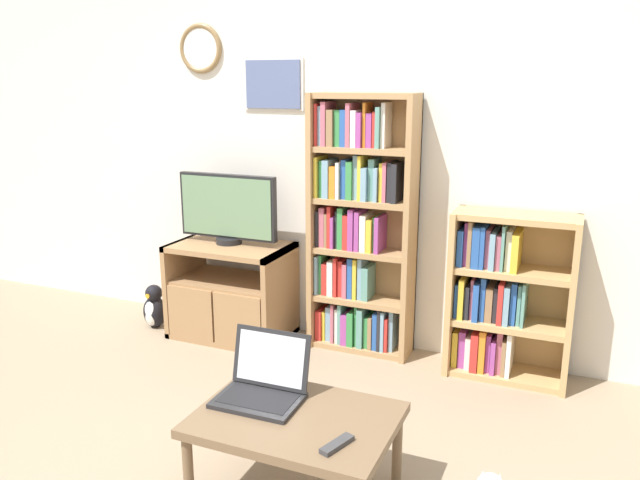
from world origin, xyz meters
name	(u,v)px	position (x,y,z in m)	size (l,w,h in m)	color
wall_back	(363,152)	(-0.01, 1.98, 1.30)	(7.08, 0.09, 2.60)	silver
tv_stand	(230,291)	(-0.86, 1.66, 0.33)	(0.81, 0.51, 0.66)	#9E754C
television	(228,209)	(-0.88, 1.70, 0.91)	(0.73, 0.18, 0.48)	black
bookshelf_tall	(358,228)	(0.02, 1.82, 0.83)	(0.68, 0.25, 1.68)	tan
bookshelf_short	(501,297)	(0.94, 1.79, 0.49)	(0.71, 0.32, 1.01)	tan
coffee_table	(296,425)	(0.32, 0.23, 0.35)	(0.83, 0.60, 0.39)	brown
laptop	(264,382)	(0.12, 0.32, 0.46)	(0.37, 0.31, 0.28)	#232326
remote_near_laptop	(337,444)	(0.57, 0.08, 0.40)	(0.09, 0.17, 0.02)	#38383A
penguin_figurine	(154,308)	(-1.46, 1.57, 0.15)	(0.17, 0.16, 0.32)	black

